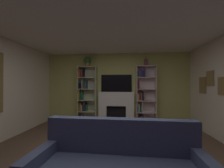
{
  "coord_description": "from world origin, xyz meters",
  "views": [
    {
      "loc": [
        0.35,
        -2.46,
        1.36
      ],
      "look_at": [
        0.0,
        1.1,
        1.39
      ],
      "focal_mm": 22.72,
      "sensor_mm": 36.0,
      "label": 1
    }
  ],
  "objects_px": {
    "tv": "(116,83)",
    "bookshelf_left": "(86,94)",
    "bookshelf_right": "(144,96)",
    "fireplace": "(116,107)",
    "potted_plant": "(87,61)",
    "vase_with_flowers": "(146,62)"
  },
  "relations": [
    {
      "from": "tv",
      "to": "bookshelf_left",
      "type": "distance_m",
      "value": 1.2
    },
    {
      "from": "bookshelf_left",
      "to": "bookshelf_right",
      "type": "bearing_deg",
      "value": -0.03
    },
    {
      "from": "tv",
      "to": "bookshelf_left",
      "type": "relative_size",
      "value": 0.55
    },
    {
      "from": "bookshelf_left",
      "to": "tv",
      "type": "bearing_deg",
      "value": 4.39
    },
    {
      "from": "fireplace",
      "to": "potted_plant",
      "type": "xyz_separation_m",
      "value": [
        -1.05,
        -0.04,
        1.66
      ]
    },
    {
      "from": "bookshelf_left",
      "to": "fireplace",
      "type": "bearing_deg",
      "value": 0.55
    },
    {
      "from": "bookshelf_right",
      "to": "vase_with_flowers",
      "type": "relative_size",
      "value": 4.58
    },
    {
      "from": "tv",
      "to": "potted_plant",
      "type": "bearing_deg",
      "value": -173.5
    },
    {
      "from": "tv",
      "to": "vase_with_flowers",
      "type": "bearing_deg",
      "value": -6.46
    },
    {
      "from": "bookshelf_left",
      "to": "potted_plant",
      "type": "height_order",
      "value": "potted_plant"
    },
    {
      "from": "tv",
      "to": "bookshelf_right",
      "type": "xyz_separation_m",
      "value": [
        0.97,
        -0.09,
        -0.44
      ]
    },
    {
      "from": "fireplace",
      "to": "potted_plant",
      "type": "distance_m",
      "value": 1.97
    },
    {
      "from": "bookshelf_left",
      "to": "vase_with_flowers",
      "type": "xyz_separation_m",
      "value": [
        2.18,
        -0.03,
        1.17
      ]
    },
    {
      "from": "bookshelf_right",
      "to": "potted_plant",
      "type": "height_order",
      "value": "potted_plant"
    },
    {
      "from": "tv",
      "to": "vase_with_flowers",
      "type": "relative_size",
      "value": 2.51
    },
    {
      "from": "fireplace",
      "to": "vase_with_flowers",
      "type": "distance_m",
      "value": 1.92
    },
    {
      "from": "potted_plant",
      "to": "vase_with_flowers",
      "type": "height_order",
      "value": "vase_with_flowers"
    },
    {
      "from": "potted_plant",
      "to": "vase_with_flowers",
      "type": "bearing_deg",
      "value": 0.02
    },
    {
      "from": "potted_plant",
      "to": "fireplace",
      "type": "bearing_deg",
      "value": 2.4
    },
    {
      "from": "fireplace",
      "to": "bookshelf_left",
      "type": "bearing_deg",
      "value": -179.45
    },
    {
      "from": "potted_plant",
      "to": "vase_with_flowers",
      "type": "relative_size",
      "value": 0.84
    },
    {
      "from": "bookshelf_right",
      "to": "potted_plant",
      "type": "distance_m",
      "value": 2.39
    }
  ]
}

